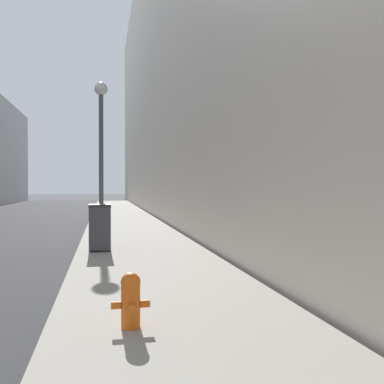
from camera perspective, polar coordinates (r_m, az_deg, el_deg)
The scene contains 5 objects.
sidewalk_right at distance 21.04m, azimuth -8.91°, elevation -4.08°, with size 3.44×60.00×0.15m.
building_right_stone at distance 31.38m, azimuth 5.31°, elevation 16.16°, with size 12.00×60.00×20.36m.
fire_hydrant at distance 5.37m, azimuth -8.18°, elevation -13.91°, with size 0.47×0.36×0.67m.
trash_bin at distance 11.61m, azimuth -12.18°, elevation -4.58°, with size 0.58×0.59×1.23m.
lamppost at distance 15.97m, azimuth -12.03°, elevation 6.86°, with size 0.47×0.47×5.48m.
Camera 1 is at (4.61, -2.94, 1.86)m, focal length 40.00 mm.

